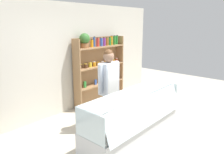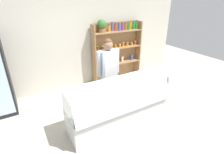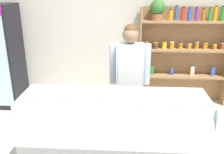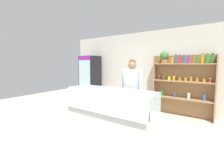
% 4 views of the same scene
% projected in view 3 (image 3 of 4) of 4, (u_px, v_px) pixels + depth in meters
% --- Properties ---
extents(back_wall, '(6.80, 0.10, 2.70)m').
position_uv_depth(back_wall, '(129.00, 32.00, 4.86)').
color(back_wall, beige).
rests_on(back_wall, ground).
extents(drinks_fridge, '(0.68, 0.67, 1.90)m').
position_uv_depth(drinks_fridge, '(0.00, 57.00, 4.65)').
color(drinks_fridge, black).
rests_on(drinks_fridge, ground).
extents(shelving_unit, '(1.68, 0.29, 1.97)m').
position_uv_depth(shelving_unit, '(181.00, 46.00, 4.69)').
color(shelving_unit, '#9E754C').
rests_on(shelving_unit, ground).
extents(deli_display_case, '(2.17, 0.72, 1.01)m').
position_uv_depth(deli_display_case, '(114.00, 147.00, 3.09)').
color(deli_display_case, silver).
rests_on(deli_display_case, ground).
extents(shop_clerk, '(0.58, 0.25, 1.71)m').
position_uv_depth(shop_clerk, '(130.00, 73.00, 3.56)').
color(shop_clerk, '#4C4233').
rests_on(shop_clerk, ground).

